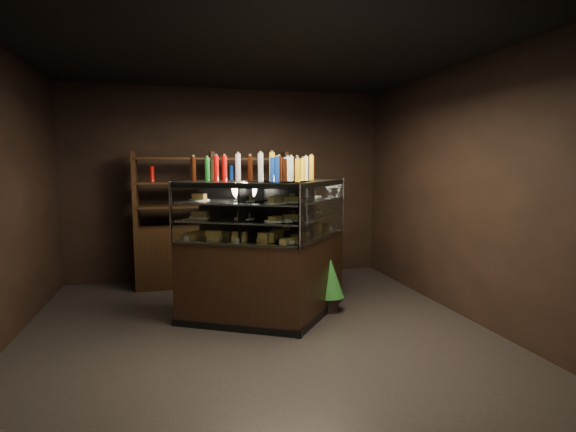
% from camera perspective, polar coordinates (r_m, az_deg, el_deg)
% --- Properties ---
extents(ground, '(5.00, 5.00, 0.00)m').
position_cam_1_polar(ground, '(5.12, -4.11, -14.21)').
color(ground, black).
rests_on(ground, ground).
extents(room_shell, '(5.02, 5.02, 3.01)m').
position_cam_1_polar(room_shell, '(4.79, -4.30, 8.07)').
color(room_shell, black).
rests_on(room_shell, ground).
extents(display_case, '(2.23, 1.64, 1.63)m').
position_cam_1_polar(display_case, '(5.36, -2.18, -7.21)').
color(display_case, black).
rests_on(display_case, ground).
extents(food_display, '(1.79, 1.16, 0.49)m').
position_cam_1_polar(food_display, '(5.23, -2.18, 0.02)').
color(food_display, '#BC9943').
rests_on(food_display, display_case).
extents(bottles_top, '(1.61, 1.02, 0.30)m').
position_cam_1_polar(bottles_top, '(5.20, -2.24, 6.02)').
color(bottles_top, yellow).
rests_on(bottles_top, display_case).
extents(potted_conifer, '(0.37, 0.37, 0.78)m').
position_cam_1_polar(potted_conifer, '(5.62, 5.30, -7.55)').
color(potted_conifer, black).
rests_on(potted_conifer, ground).
extents(back_shelving, '(2.26, 0.43, 2.00)m').
position_cam_1_polar(back_shelving, '(6.89, -9.44, -3.61)').
color(back_shelving, black).
rests_on(back_shelving, ground).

